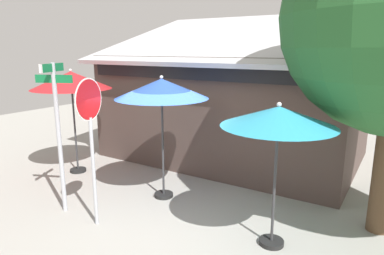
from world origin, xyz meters
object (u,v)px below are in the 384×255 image
(patio_umbrella_crimson_left, at_px, (71,81))
(patio_umbrella_teal_right, at_px, (278,118))
(patio_umbrella_royal_blue_center, at_px, (162,90))
(stop_sign, at_px, (90,124))
(street_sign_post, at_px, (58,125))

(patio_umbrella_crimson_left, distance_m, patio_umbrella_teal_right, 5.95)
(patio_umbrella_royal_blue_center, bearing_deg, stop_sign, -101.32)
(street_sign_post, distance_m, stop_sign, 1.02)
(stop_sign, xyz_separation_m, patio_umbrella_crimson_left, (-2.72, 1.80, 0.54))
(stop_sign, relative_size, patio_umbrella_crimson_left, 1.00)
(patio_umbrella_crimson_left, height_order, patio_umbrella_royal_blue_center, patio_umbrella_crimson_left)
(patio_umbrella_royal_blue_center, bearing_deg, patio_umbrella_crimson_left, 178.91)
(street_sign_post, height_order, stop_sign, street_sign_post)
(patio_umbrella_royal_blue_center, xyz_separation_m, patio_umbrella_teal_right, (2.84, -0.60, -0.24))
(stop_sign, xyz_separation_m, patio_umbrella_royal_blue_center, (0.35, 1.74, 0.50))
(street_sign_post, relative_size, patio_umbrella_teal_right, 1.23)
(stop_sign, bearing_deg, patio_umbrella_crimson_left, 146.49)
(stop_sign, relative_size, patio_umbrella_teal_right, 1.13)
(street_sign_post, bearing_deg, patio_umbrella_royal_blue_center, 51.43)
(street_sign_post, height_order, patio_umbrella_teal_right, street_sign_post)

